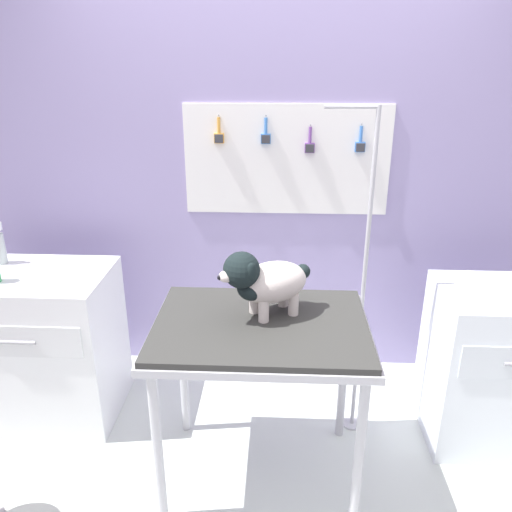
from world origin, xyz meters
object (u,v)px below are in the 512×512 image
Objects in this scene: grooming_table at (261,339)px; cabinet_right at (497,366)px; dog at (264,281)px; counter_left at (43,344)px; grooming_arm at (361,294)px.

cabinet_right reaches higher than grooming_table.
cabinet_right is (1.23, 0.35, -0.34)m from grooming_table.
dog is at bearing 79.04° from grooming_table.
counter_left is (-1.25, 0.37, -0.59)m from dog.
grooming_arm reaches higher than dog.
grooming_table is at bearing -142.96° from grooming_arm.
counter_left reaches higher than grooming_table.
cabinet_right is (0.73, -0.03, -0.39)m from grooming_arm.
grooming_table is 1.12× the size of cabinet_right.
dog is at bearing -166.88° from cabinet_right.
counter_left is at bearing 160.73° from grooming_table.
grooming_table is 0.62m from grooming_arm.
grooming_arm is 2.01× the size of counter_left.
grooming_table is at bearing -100.96° from dog.
grooming_table is 1.36m from counter_left.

